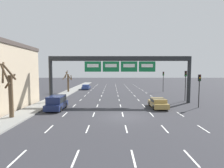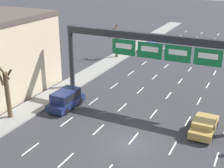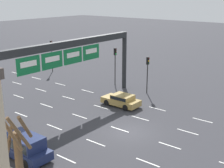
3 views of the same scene
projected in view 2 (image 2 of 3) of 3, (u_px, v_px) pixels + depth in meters
The scene contains 9 objects.
ground_plane at pixel (129, 144), 24.85m from camera, with size 220.00×220.00×0.00m, color #333338.
sidewalk_left at pixel (19, 115), 29.46m from camera, with size 2.80×110.00×0.15m.
lane_dashes at pixel (175, 88), 36.15m from camera, with size 13.32×67.00×0.01m.
sign_gantry at pixel (165, 50), 29.73m from camera, with size 21.94×0.70×7.20m.
car_blue at pixel (151, 46), 51.55m from camera, with size 1.90×4.07×1.30m.
suv_navy at pixel (66, 98), 30.86m from camera, with size 1.92×4.33×1.79m.
car_gold at pixel (204, 125), 26.33m from camera, with size 1.90×4.19×1.30m.
tree_bare_closest at pixel (117, 41), 46.82m from camera, with size 2.15×2.14×4.94m.
tree_bare_second at pixel (6, 89), 27.93m from camera, with size 1.76×1.69×5.72m.
Camera 2 is at (8.23, -19.83, 13.47)m, focal length 50.00 mm.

